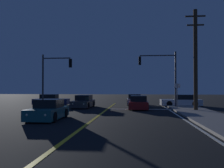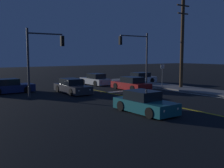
{
  "view_description": "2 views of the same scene",
  "coord_description": "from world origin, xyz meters",
  "px_view_note": "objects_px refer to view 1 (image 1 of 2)",
  "views": [
    {
      "loc": [
        2.79,
        -4.14,
        2.07
      ],
      "look_at": [
        0.36,
        21.32,
        2.52
      ],
      "focal_mm": 39.57,
      "sensor_mm": 36.0,
      "label": 1
    },
    {
      "loc": [
        -13.89,
        -0.24,
        3.52
      ],
      "look_at": [
        -1.68,
        17.22,
        1.21
      ],
      "focal_mm": 42.81,
      "sensor_mm": 36.0,
      "label": 2
    }
  ],
  "objects_px": {
    "car_parked_curb_silver": "(134,100)",
    "street_sign_corner": "(177,92)",
    "car_side_waiting_white": "(181,101)",
    "traffic_signal_far_left": "(53,73)",
    "car_following_oncoming_charcoal": "(84,102)",
    "car_mid_block_navy": "(51,100)",
    "car_lead_oncoming_red": "(139,103)",
    "utility_pole_right": "(196,59)",
    "car_distant_tail_teal": "(48,111)",
    "traffic_signal_near_right": "(162,70)"
  },
  "relations": [
    {
      "from": "car_side_waiting_white",
      "to": "street_sign_corner",
      "type": "height_order",
      "value": "street_sign_corner"
    },
    {
      "from": "car_distant_tail_teal",
      "to": "car_lead_oncoming_red",
      "type": "bearing_deg",
      "value": -125.74
    },
    {
      "from": "street_sign_corner",
      "to": "car_parked_curb_silver",
      "type": "bearing_deg",
      "value": 120.9
    },
    {
      "from": "car_side_waiting_white",
      "to": "traffic_signal_far_left",
      "type": "xyz_separation_m",
      "value": [
        -14.01,
        -3.85,
        3.17
      ]
    },
    {
      "from": "traffic_signal_far_left",
      "to": "utility_pole_right",
      "type": "distance_m",
      "value": 14.4
    },
    {
      "from": "car_mid_block_navy",
      "to": "car_lead_oncoming_red",
      "type": "xyz_separation_m",
      "value": [
        10.72,
        -4.72,
        0.0
      ]
    },
    {
      "from": "car_lead_oncoming_red",
      "to": "car_side_waiting_white",
      "type": "bearing_deg",
      "value": 42.58
    },
    {
      "from": "car_distant_tail_teal",
      "to": "traffic_signal_near_right",
      "type": "xyz_separation_m",
      "value": [
        8.68,
        10.89,
        3.43
      ]
    },
    {
      "from": "street_sign_corner",
      "to": "traffic_signal_near_right",
      "type": "bearing_deg",
      "value": 111.52
    },
    {
      "from": "car_parked_curb_silver",
      "to": "street_sign_corner",
      "type": "bearing_deg",
      "value": -61.61
    },
    {
      "from": "car_distant_tail_teal",
      "to": "traffic_signal_near_right",
      "type": "distance_m",
      "value": 14.34
    },
    {
      "from": "car_lead_oncoming_red",
      "to": "traffic_signal_near_right",
      "type": "height_order",
      "value": "traffic_signal_near_right"
    },
    {
      "from": "car_parked_curb_silver",
      "to": "traffic_signal_far_left",
      "type": "distance_m",
      "value": 10.66
    },
    {
      "from": "car_parked_curb_silver",
      "to": "traffic_signal_far_left",
      "type": "xyz_separation_m",
      "value": [
        -8.56,
        -5.52,
        3.17
      ]
    },
    {
      "from": "car_distant_tail_teal",
      "to": "car_lead_oncoming_red",
      "type": "xyz_separation_m",
      "value": [
        6.11,
        8.85,
        0.0
      ]
    },
    {
      "from": "car_mid_block_navy",
      "to": "traffic_signal_far_left",
      "type": "distance_m",
      "value": 5.44
    },
    {
      "from": "car_side_waiting_white",
      "to": "car_distant_tail_teal",
      "type": "relative_size",
      "value": 1.1
    },
    {
      "from": "traffic_signal_far_left",
      "to": "street_sign_corner",
      "type": "height_order",
      "value": "traffic_signal_far_left"
    },
    {
      "from": "car_lead_oncoming_red",
      "to": "street_sign_corner",
      "type": "relative_size",
      "value": 1.79
    },
    {
      "from": "utility_pole_right",
      "to": "car_side_waiting_white",
      "type": "bearing_deg",
      "value": 90.76
    },
    {
      "from": "car_following_oncoming_charcoal",
      "to": "car_lead_oncoming_red",
      "type": "relative_size",
      "value": 1.04
    },
    {
      "from": "car_following_oncoming_charcoal",
      "to": "traffic_signal_far_left",
      "type": "height_order",
      "value": "traffic_signal_far_left"
    },
    {
      "from": "car_parked_curb_silver",
      "to": "car_side_waiting_white",
      "type": "relative_size",
      "value": 0.92
    },
    {
      "from": "traffic_signal_far_left",
      "to": "street_sign_corner",
      "type": "xyz_separation_m",
      "value": [
        12.7,
        -1.4,
        -2.03
      ]
    },
    {
      "from": "traffic_signal_far_left",
      "to": "car_parked_curb_silver",
      "type": "bearing_deg",
      "value": 32.84
    },
    {
      "from": "car_parked_curb_silver",
      "to": "car_mid_block_navy",
      "type": "relative_size",
      "value": 0.99
    },
    {
      "from": "car_side_waiting_white",
      "to": "car_distant_tail_teal",
      "type": "bearing_deg",
      "value": 138.82
    },
    {
      "from": "street_sign_corner",
      "to": "traffic_signal_far_left",
      "type": "bearing_deg",
      "value": 173.71
    },
    {
      "from": "car_side_waiting_white",
      "to": "car_following_oncoming_charcoal",
      "type": "bearing_deg",
      "value": 104.38
    },
    {
      "from": "car_mid_block_navy",
      "to": "utility_pole_right",
      "type": "distance_m",
      "value": 17.7
    },
    {
      "from": "car_mid_block_navy",
      "to": "traffic_signal_far_left",
      "type": "xyz_separation_m",
      "value": [
        1.69,
        -4.09,
        3.17
      ]
    },
    {
      "from": "car_distant_tail_teal",
      "to": "traffic_signal_far_left",
      "type": "xyz_separation_m",
      "value": [
        -2.92,
        9.49,
        3.17
      ]
    },
    {
      "from": "traffic_signal_far_left",
      "to": "utility_pole_right",
      "type": "bearing_deg",
      "value": -11.14
    },
    {
      "from": "car_mid_block_navy",
      "to": "street_sign_corner",
      "type": "relative_size",
      "value": 1.7
    },
    {
      "from": "car_lead_oncoming_red",
      "to": "car_mid_block_navy",
      "type": "bearing_deg",
      "value": 156.83
    },
    {
      "from": "car_distant_tail_teal",
      "to": "car_side_waiting_white",
      "type": "bearing_deg",
      "value": -130.88
    },
    {
      "from": "utility_pole_right",
      "to": "car_parked_curb_silver",
      "type": "bearing_deg",
      "value": 123.75
    },
    {
      "from": "car_lead_oncoming_red",
      "to": "street_sign_corner",
      "type": "xyz_separation_m",
      "value": [
        3.67,
        -0.77,
        1.14
      ]
    },
    {
      "from": "car_mid_block_navy",
      "to": "car_following_oncoming_charcoal",
      "type": "bearing_deg",
      "value": 52.92
    },
    {
      "from": "car_mid_block_navy",
      "to": "traffic_signal_far_left",
      "type": "height_order",
      "value": "traffic_signal_far_left"
    },
    {
      "from": "car_parked_curb_silver",
      "to": "car_side_waiting_white",
      "type": "xyz_separation_m",
      "value": [
        5.46,
        -1.67,
        0.0
      ]
    },
    {
      "from": "car_side_waiting_white",
      "to": "traffic_signal_far_left",
      "type": "relative_size",
      "value": 0.82
    },
    {
      "from": "traffic_signal_far_left",
      "to": "traffic_signal_near_right",
      "type": "bearing_deg",
      "value": 6.88
    },
    {
      "from": "car_side_waiting_white",
      "to": "street_sign_corner",
      "type": "relative_size",
      "value": 1.82
    },
    {
      "from": "car_parked_curb_silver",
      "to": "car_mid_block_navy",
      "type": "bearing_deg",
      "value": -174.52
    },
    {
      "from": "car_following_oncoming_charcoal",
      "to": "car_lead_oncoming_red",
      "type": "bearing_deg",
      "value": 167.13
    },
    {
      "from": "car_mid_block_navy",
      "to": "street_sign_corner",
      "type": "bearing_deg",
      "value": 66.64
    },
    {
      "from": "traffic_signal_far_left",
      "to": "street_sign_corner",
      "type": "distance_m",
      "value": 12.94
    },
    {
      "from": "traffic_signal_far_left",
      "to": "car_following_oncoming_charcoal",
      "type": "bearing_deg",
      "value": 13.78
    },
    {
      "from": "car_side_waiting_white",
      "to": "utility_pole_right",
      "type": "xyz_separation_m",
      "value": [
        0.09,
        -6.62,
        4.15
      ]
    }
  ]
}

